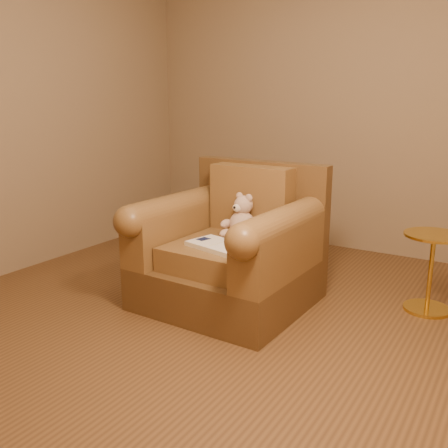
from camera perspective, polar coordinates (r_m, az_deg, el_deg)
The scene contains 6 objects.
floor at distance 3.53m, azimuth -0.02°, elevation -10.15°, with size 4.00×4.00×0.00m, color brown.
room at distance 3.23m, azimuth -0.02°, elevation 18.83°, with size 4.02×4.02×2.71m.
armchair at distance 3.61m, azimuth 0.89°, elevation -3.09°, with size 1.13×1.08×0.99m.
teddy_bear at distance 3.61m, azimuth 1.90°, elevation 0.44°, with size 0.23×0.27×0.33m.
guidebook at distance 3.36m, azimuth -0.61°, elevation -2.48°, with size 0.46×0.34×0.03m.
side_table at distance 3.75m, azimuth 22.55°, elevation -4.86°, with size 0.40×0.40×0.56m.
Camera 1 is at (1.70, -2.73, 1.45)m, focal length 40.00 mm.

